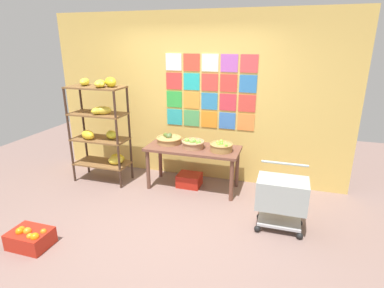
{
  "coord_description": "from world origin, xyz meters",
  "views": [
    {
      "loc": [
        1.46,
        -3.2,
        2.23
      ],
      "look_at": [
        0.2,
        0.81,
        0.83
      ],
      "focal_mm": 28.99,
      "sensor_mm": 36.0,
      "label": 1
    }
  ],
  "objects_px": {
    "banana_shelf_unit": "(102,123)",
    "fruit_basket_centre": "(193,143)",
    "display_table": "(193,153)",
    "fruit_basket_back_right": "(169,139)",
    "orange_crate_foreground": "(30,238)",
    "shopping_cart": "(282,195)",
    "fruit_basket_right": "(221,147)",
    "produce_crate_under_table": "(189,180)"
  },
  "relations": [
    {
      "from": "banana_shelf_unit",
      "to": "shopping_cart",
      "type": "height_order",
      "value": "banana_shelf_unit"
    },
    {
      "from": "banana_shelf_unit",
      "to": "fruit_basket_back_right",
      "type": "relative_size",
      "value": 4.26
    },
    {
      "from": "banana_shelf_unit",
      "to": "fruit_basket_centre",
      "type": "bearing_deg",
      "value": 5.5
    },
    {
      "from": "banana_shelf_unit",
      "to": "fruit_basket_right",
      "type": "xyz_separation_m",
      "value": [
        1.92,
        0.14,
        -0.25
      ]
    },
    {
      "from": "banana_shelf_unit",
      "to": "fruit_basket_centre",
      "type": "distance_m",
      "value": 1.51
    },
    {
      "from": "orange_crate_foreground",
      "to": "display_table",
      "type": "bearing_deg",
      "value": 56.38
    },
    {
      "from": "banana_shelf_unit",
      "to": "orange_crate_foreground",
      "type": "xyz_separation_m",
      "value": [
        0.15,
        -1.82,
        -0.89
      ]
    },
    {
      "from": "fruit_basket_right",
      "to": "fruit_basket_centre",
      "type": "distance_m",
      "value": 0.44
    },
    {
      "from": "fruit_basket_back_right",
      "to": "shopping_cart",
      "type": "relative_size",
      "value": 0.5
    },
    {
      "from": "produce_crate_under_table",
      "to": "display_table",
      "type": "bearing_deg",
      "value": -27.82
    },
    {
      "from": "orange_crate_foreground",
      "to": "shopping_cart",
      "type": "height_order",
      "value": "shopping_cart"
    },
    {
      "from": "display_table",
      "to": "fruit_basket_back_right",
      "type": "xyz_separation_m",
      "value": [
        -0.43,
        0.08,
        0.15
      ]
    },
    {
      "from": "banana_shelf_unit",
      "to": "produce_crate_under_table",
      "type": "relative_size",
      "value": 4.67
    },
    {
      "from": "banana_shelf_unit",
      "to": "produce_crate_under_table",
      "type": "bearing_deg",
      "value": 8.46
    },
    {
      "from": "fruit_basket_centre",
      "to": "orange_crate_foreground",
      "type": "bearing_deg",
      "value": -124.22
    },
    {
      "from": "orange_crate_foreground",
      "to": "shopping_cart",
      "type": "bearing_deg",
      "value": 24.12
    },
    {
      "from": "display_table",
      "to": "fruit_basket_right",
      "type": "distance_m",
      "value": 0.48
    },
    {
      "from": "fruit_basket_centre",
      "to": "orange_crate_foreground",
      "type": "xyz_separation_m",
      "value": [
        -1.33,
        -1.96,
        -0.64
      ]
    },
    {
      "from": "shopping_cart",
      "to": "fruit_basket_centre",
      "type": "bearing_deg",
      "value": 158.14
    },
    {
      "from": "fruit_basket_right",
      "to": "produce_crate_under_table",
      "type": "relative_size",
      "value": 0.94
    },
    {
      "from": "fruit_basket_right",
      "to": "orange_crate_foreground",
      "type": "relative_size",
      "value": 0.77
    },
    {
      "from": "fruit_basket_back_right",
      "to": "display_table",
      "type": "bearing_deg",
      "value": -10.98
    },
    {
      "from": "produce_crate_under_table",
      "to": "orange_crate_foreground",
      "type": "relative_size",
      "value": 0.82
    },
    {
      "from": "display_table",
      "to": "fruit_basket_back_right",
      "type": "distance_m",
      "value": 0.46
    },
    {
      "from": "produce_crate_under_table",
      "to": "orange_crate_foreground",
      "type": "height_order",
      "value": "orange_crate_foreground"
    },
    {
      "from": "fruit_basket_back_right",
      "to": "shopping_cart",
      "type": "xyz_separation_m",
      "value": [
        1.79,
        -0.87,
        -0.28
      ]
    },
    {
      "from": "fruit_basket_right",
      "to": "fruit_basket_back_right",
      "type": "bearing_deg",
      "value": 172.6
    },
    {
      "from": "banana_shelf_unit",
      "to": "display_table",
      "type": "distance_m",
      "value": 1.54
    },
    {
      "from": "banana_shelf_unit",
      "to": "fruit_basket_back_right",
      "type": "xyz_separation_m",
      "value": [
        1.04,
        0.25,
        -0.25
      ]
    },
    {
      "from": "fruit_basket_right",
      "to": "fruit_basket_centre",
      "type": "xyz_separation_m",
      "value": [
        -0.44,
        0.0,
        0.01
      ]
    },
    {
      "from": "display_table",
      "to": "orange_crate_foreground",
      "type": "bearing_deg",
      "value": -123.62
    },
    {
      "from": "fruit_basket_back_right",
      "to": "orange_crate_foreground",
      "type": "relative_size",
      "value": 0.89
    },
    {
      "from": "banana_shelf_unit",
      "to": "display_table",
      "type": "relative_size",
      "value": 1.19
    },
    {
      "from": "shopping_cart",
      "to": "orange_crate_foreground",
      "type": "bearing_deg",
      "value": -148.5
    },
    {
      "from": "orange_crate_foreground",
      "to": "fruit_basket_back_right",
      "type": "bearing_deg",
      "value": 66.71
    },
    {
      "from": "fruit_basket_right",
      "to": "fruit_basket_centre",
      "type": "height_order",
      "value": "fruit_basket_centre"
    },
    {
      "from": "banana_shelf_unit",
      "to": "orange_crate_foreground",
      "type": "relative_size",
      "value": 3.81
    },
    {
      "from": "banana_shelf_unit",
      "to": "fruit_basket_right",
      "type": "distance_m",
      "value": 1.94
    },
    {
      "from": "fruit_basket_back_right",
      "to": "produce_crate_under_table",
      "type": "relative_size",
      "value": 1.1
    },
    {
      "from": "fruit_basket_back_right",
      "to": "orange_crate_foreground",
      "type": "bearing_deg",
      "value": -113.29
    },
    {
      "from": "fruit_basket_centre",
      "to": "produce_crate_under_table",
      "type": "bearing_deg",
      "value": 142.17
    },
    {
      "from": "banana_shelf_unit",
      "to": "orange_crate_foreground",
      "type": "height_order",
      "value": "banana_shelf_unit"
    }
  ]
}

